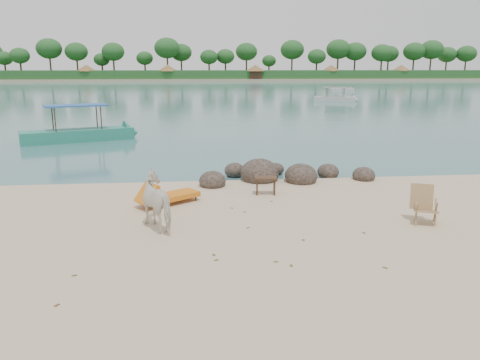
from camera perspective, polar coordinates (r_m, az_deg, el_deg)
The scene contains 12 objects.
water at distance 100.07m, azimuth -4.91°, elevation 11.27°, with size 400.00×400.00×0.00m, color #36656C.
far_shore at distance 180.03m, azimuth -5.34°, elevation 12.25°, with size 420.00×90.00×1.40m, color tan.
far_scenery at distance 146.69m, azimuth -5.24°, elevation 13.20°, with size 420.00×18.00×9.50m.
boulders at distance 16.60m, azimuth 4.43°, elevation 0.59°, with size 6.25×2.74×1.02m.
cow at distance 11.70m, azimuth -9.66°, elevation -2.68°, with size 0.72×1.59×1.34m, color white.
side_table at distance 14.67m, azimuth 3.15°, elevation -0.80°, with size 0.67×0.44×0.54m, color #342615, non-canonical shape.
lounge_chair at distance 13.80m, azimuth -8.34°, elevation -1.70°, with size 2.03×0.71×0.61m, color orange, non-canonical shape.
deck_chair at distance 12.74m, azimuth 21.78°, elevation -3.03°, with size 0.61×0.67×0.96m, color #A08350, non-canonical shape.
boat_near at distance 27.21m, azimuth -19.34°, elevation 7.95°, with size 6.60×1.49×3.21m, color #257E67, non-canonical shape.
boat_mid at distance 58.16m, azimuth 11.56°, elevation 10.76°, with size 5.50×1.24×2.69m, color #B9B8B4, non-canonical shape.
boat_far at distance 83.19m, azimuth 12.23°, elevation 10.77°, with size 5.16×1.16×0.60m, color #B8B8B4, non-canonical shape.
dead_leaves at distance 10.73m, azimuth 1.18°, elevation -7.76°, with size 6.50×5.93×0.00m.
Camera 1 is at (-1.59, -9.98, 3.90)m, focal length 35.00 mm.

